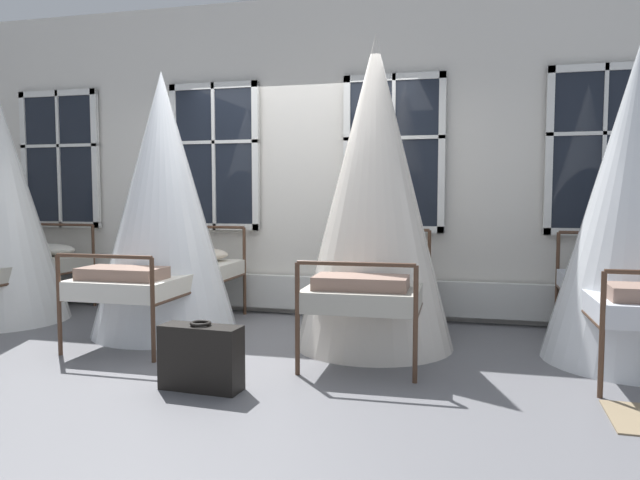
{
  "coord_description": "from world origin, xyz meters",
  "views": [
    {
      "loc": [
        1.81,
        -5.12,
        1.32
      ],
      "look_at": [
        0.5,
        0.03,
        0.92
      ],
      "focal_mm": 33.67,
      "sensor_mm": 36.0,
      "label": 1
    }
  ],
  "objects_px": {
    "suitcase_dark": "(201,357)",
    "cot_second": "(164,208)",
    "cot_fourth": "(637,206)",
    "cot_third": "(375,198)"
  },
  "relations": [
    {
      "from": "cot_second",
      "to": "cot_fourth",
      "type": "height_order",
      "value": "cot_fourth"
    },
    {
      "from": "cot_third",
      "to": "cot_fourth",
      "type": "relative_size",
      "value": 1.04
    },
    {
      "from": "cot_fourth",
      "to": "suitcase_dark",
      "type": "bearing_deg",
      "value": 115.33
    },
    {
      "from": "cot_second",
      "to": "cot_fourth",
      "type": "bearing_deg",
      "value": -90.25
    },
    {
      "from": "cot_third",
      "to": "cot_fourth",
      "type": "bearing_deg",
      "value": -91.24
    },
    {
      "from": "suitcase_dark",
      "to": "cot_second",
      "type": "bearing_deg",
      "value": 129.66
    },
    {
      "from": "cot_second",
      "to": "suitcase_dark",
      "type": "relative_size",
      "value": 4.32
    },
    {
      "from": "cot_second",
      "to": "cot_third",
      "type": "relative_size",
      "value": 0.92
    },
    {
      "from": "cot_third",
      "to": "cot_fourth",
      "type": "distance_m",
      "value": 2.06
    },
    {
      "from": "cot_fourth",
      "to": "suitcase_dark",
      "type": "relative_size",
      "value": 4.48
    }
  ]
}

